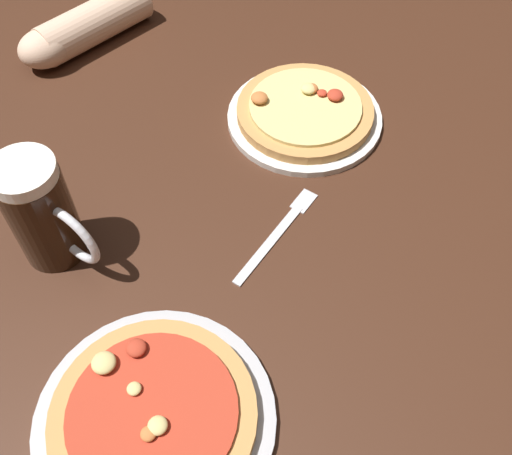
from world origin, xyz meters
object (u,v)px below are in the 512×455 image
(beer_mug_dark, at_px, (43,213))
(fork_left, at_px, (278,232))
(pizza_plate_far, at_px, (305,113))
(pizza_plate_near, at_px, (154,417))
(diner_arm, at_px, (81,29))

(beer_mug_dark, xyz_separation_m, fork_left, (0.29, -0.15, -0.08))
(pizza_plate_far, height_order, fork_left, pizza_plate_far)
(pizza_plate_near, bearing_deg, diner_arm, 72.83)
(diner_arm, bearing_deg, pizza_plate_far, -59.51)
(diner_arm, bearing_deg, pizza_plate_near, -107.17)
(pizza_plate_near, bearing_deg, fork_left, 28.15)
(fork_left, bearing_deg, pizza_plate_far, 45.11)
(pizza_plate_near, relative_size, fork_left, 1.50)
(pizza_plate_far, distance_m, diner_arm, 0.47)
(diner_arm, bearing_deg, beer_mug_dark, -117.98)
(pizza_plate_near, distance_m, diner_arm, 0.76)
(pizza_plate_near, height_order, pizza_plate_far, same)
(beer_mug_dark, xyz_separation_m, diner_arm, (0.23, 0.43, -0.05))
(fork_left, xyz_separation_m, diner_arm, (-0.06, 0.58, 0.04))
(beer_mug_dark, distance_m, diner_arm, 0.49)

